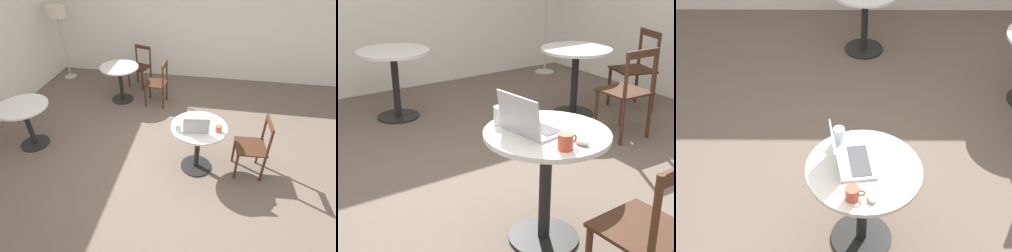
{
  "view_description": "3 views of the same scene",
  "coord_description": "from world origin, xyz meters",
  "views": [
    {
      "loc": [
        -2.76,
        -0.52,
        2.78
      ],
      "look_at": [
        0.14,
        -0.03,
        0.66
      ],
      "focal_mm": 28.0,
      "sensor_mm": 36.0,
      "label": 1
    },
    {
      "loc": [
        -1.52,
        -2.43,
        1.76
      ],
      "look_at": [
        0.11,
        -0.01,
        0.62
      ],
      "focal_mm": 50.0,
      "sensor_mm": 36.0,
      "label": 2
    },
    {
      "loc": [
        -0.02,
        -2.55,
        2.88
      ],
      "look_at": [
        -0.04,
        0.04,
        0.66
      ],
      "focal_mm": 50.0,
      "sensor_mm": 36.0,
      "label": 3
    }
  ],
  "objects": [
    {
      "name": "laptop",
      "position": [
        -0.0,
        -0.42,
        0.79
      ],
      "size": [
        0.31,
        0.36,
        0.25
      ],
      "color": "#B7B7BC",
      "rests_on": "cafe_table_near"
    },
    {
      "name": "mouse",
      "position": [
        0.13,
        -0.71,
        0.75
      ],
      "size": [
        0.06,
        0.1,
        0.03
      ],
      "color": "#B7B7BC",
      "rests_on": "cafe_table_near"
    },
    {
      "name": "cafe_table_far",
      "position": [
        0.18,
        2.2,
        0.55
      ],
      "size": [
        0.75,
        0.75,
        0.74
      ],
      "color": "black",
      "rests_on": "ground_plane"
    },
    {
      "name": "chair_near_front",
      "position": [
        0.13,
        -1.22,
        0.45
      ],
      "size": [
        0.43,
        0.43,
        0.88
      ],
      "color": "#472819",
      "rests_on": "ground_plane"
    },
    {
      "name": "mug",
      "position": [
        0.02,
        -0.71,
        0.78
      ],
      "size": [
        0.12,
        0.08,
        0.09
      ],
      "color": "#C64C38",
      "rests_on": "cafe_table_near"
    },
    {
      "name": "chair_mid_front",
      "position": [
        1.8,
        0.44,
        0.45
      ],
      "size": [
        0.42,
        0.42,
        0.88
      ],
      "color": "#472819",
      "rests_on": "ground_plane"
    },
    {
      "name": "cafe_table_mid",
      "position": [
        1.83,
        1.22,
        0.55
      ],
      "size": [
        0.75,
        0.75,
        0.74
      ],
      "color": "black",
      "rests_on": "ground_plane"
    },
    {
      "name": "ground_plane",
      "position": [
        0.0,
        0.0,
        0.0
      ],
      "size": [
        16.0,
        16.0,
        0.0
      ],
      "primitive_type": "plane",
      "color": "#66564C"
    },
    {
      "name": "chair_mid_right",
      "position": [
        2.53,
        0.99,
        0.45
      ],
      "size": [
        0.51,
        0.51,
        0.88
      ],
      "color": "#472819",
      "rests_on": "ground_plane"
    },
    {
      "name": "drinking_glass",
      "position": [
        -0.07,
        -0.2,
        0.79
      ],
      "size": [
        0.08,
        0.08,
        0.11
      ],
      "color": "silver",
      "rests_on": "cafe_table_near"
    },
    {
      "name": "cafe_table_near",
      "position": [
        0.09,
        -0.46,
        0.55
      ],
      "size": [
        0.75,
        0.75,
        0.74
      ],
      "color": "black",
      "rests_on": "ground_plane"
    }
  ]
}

